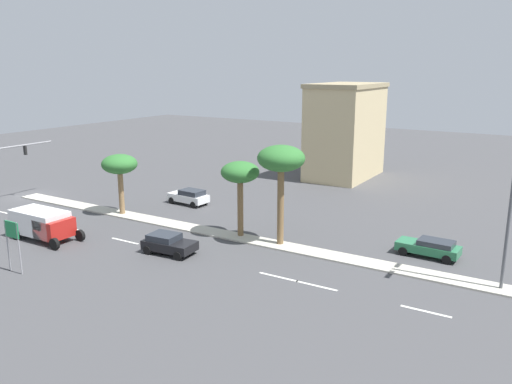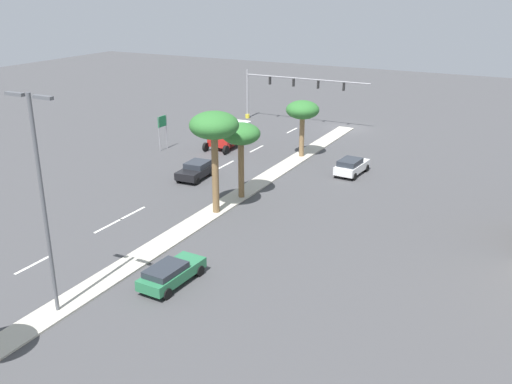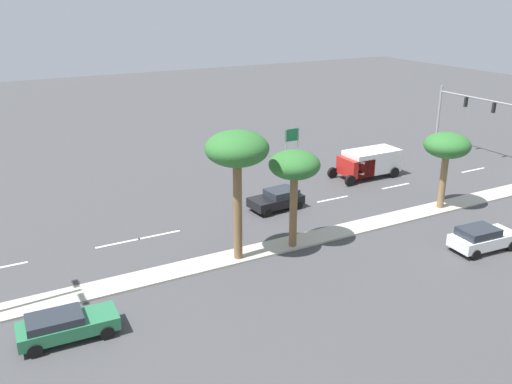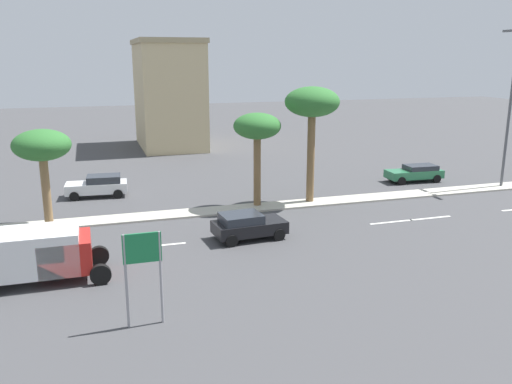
{
  "view_description": "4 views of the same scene",
  "coord_description": "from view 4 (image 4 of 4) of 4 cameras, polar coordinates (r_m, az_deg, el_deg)",
  "views": [
    {
      "loc": [
        32.79,
        47.86,
        13.27
      ],
      "look_at": [
        -1.05,
        27.24,
        3.66
      ],
      "focal_mm": 36.53,
      "sensor_mm": 36.0,
      "label": 1
    },
    {
      "loc": [
        -21.25,
        63.35,
        16.08
      ],
      "look_at": [
        -3.66,
        29.92,
        2.27
      ],
      "focal_mm": 40.13,
      "sensor_mm": 36.0,
      "label": 2
    },
    {
      "loc": [
        -26.27,
        42.82,
        14.67
      ],
      "look_at": [
        2.53,
        27.15,
        2.82
      ],
      "focal_mm": 38.83,
      "sensor_mm": 36.0,
      "label": 3
    },
    {
      "loc": [
        31.7,
        16.11,
        9.47
      ],
      "look_at": [
        3.48,
        24.91,
        2.01
      ],
      "focal_mm": 37.57,
      "sensor_mm": 36.0,
      "label": 4
    }
  ],
  "objects": [
    {
      "name": "palm_tree_leading",
      "position": [
        32.23,
        -21.84,
        4.44
      ],
      "size": [
        3.19,
        3.19,
        5.48
      ],
      "color": "olive",
      "rests_on": "median_curb"
    },
    {
      "name": "sedan_green_front",
      "position": [
        43.63,
        16.61,
        1.99
      ],
      "size": [
        2.01,
        4.41,
        1.3
      ],
      "color": "#287047",
      "rests_on": "ground"
    },
    {
      "name": "street_lamp_rear",
      "position": [
        43.25,
        25.52,
        9.07
      ],
      "size": [
        2.9,
        0.24,
        11.33
      ],
      "color": "#515459",
      "rests_on": "median_curb"
    },
    {
      "name": "lane_stripe_rear",
      "position": [
        32.68,
        14.21,
        -3.12
      ],
      "size": [
        0.2,
        2.8,
        0.01
      ],
      "primitive_type": "cube",
      "color": "silver",
      "rests_on": "ground"
    },
    {
      "name": "ground_plane",
      "position": [
        35.84,
        5.97,
        -1.23
      ],
      "size": [
        160.0,
        160.0,
        0.0
      ],
      "primitive_type": "plane",
      "color": "#424244"
    },
    {
      "name": "sedan_white_left",
      "position": [
        38.85,
        -16.44,
        0.67
      ],
      "size": [
        2.18,
        4.23,
        1.49
      ],
      "color": "silver",
      "rests_on": "ground"
    },
    {
      "name": "lane_stripe_mid",
      "position": [
        28.28,
        -10.31,
        -5.63
      ],
      "size": [
        0.2,
        2.8,
        0.01
      ],
      "primitive_type": "cube",
      "color": "silver",
      "rests_on": "ground"
    },
    {
      "name": "lane_stripe_left",
      "position": [
        28.3,
        -22.95,
        -6.55
      ],
      "size": [
        0.2,
        2.8,
        0.01
      ],
      "primitive_type": "cube",
      "color": "silver",
      "rests_on": "ground"
    },
    {
      "name": "lane_stripe_outboard",
      "position": [
        34.13,
        18.08,
        -2.66
      ],
      "size": [
        0.2,
        2.8,
        0.01
      ],
      "primitive_type": "cube",
      "color": "silver",
      "rests_on": "ground"
    },
    {
      "name": "box_truck",
      "position": [
        25.03,
        -22.46,
        -6.04
      ],
      "size": [
        2.65,
        5.86,
        2.29
      ],
      "color": "#B21E19",
      "rests_on": "ground"
    },
    {
      "name": "sedan_black_right",
      "position": [
        28.64,
        -0.92,
        -3.55
      ],
      "size": [
        2.28,
        3.95,
        1.42
      ],
      "color": "black",
      "rests_on": "ground"
    },
    {
      "name": "palm_tree_center",
      "position": [
        33.92,
        0.13,
        6.75
      ],
      "size": [
        3.02,
        3.02,
        5.98
      ],
      "color": "brown",
      "rests_on": "median_curb"
    },
    {
      "name": "directional_road_sign",
      "position": [
        19.48,
        -11.98,
        -7.08
      ],
      "size": [
        0.1,
        1.36,
        3.51
      ],
      "color": "gray",
      "rests_on": "ground"
    },
    {
      "name": "palm_tree_trailing",
      "position": [
        34.95,
        5.99,
        9.19
      ],
      "size": [
        3.54,
        3.54,
        7.55
      ],
      "color": "brown",
      "rests_on": "median_curb"
    },
    {
      "name": "commercial_building",
      "position": [
        58.8,
        -9.27,
        10.28
      ],
      "size": [
        11.29,
        6.66,
        11.3
      ],
      "color": "#C6B284",
      "rests_on": "ground"
    },
    {
      "name": "median_curb",
      "position": [
        39.9,
        17.32,
        -0.13
      ],
      "size": [
        1.8,
        76.88,
        0.12
      ],
      "primitive_type": "cube",
      "color": "#B7B2A3",
      "rests_on": "ground"
    }
  ]
}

